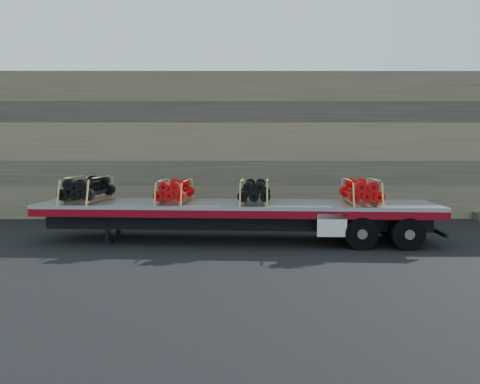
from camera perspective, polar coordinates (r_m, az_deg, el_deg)
The scene contains 7 objects.
ground at distance 17.55m, azimuth -0.72°, elevation -5.68°, with size 120.00×120.00×0.00m, color black.
rock_wall at distance 23.75m, azimuth -0.58°, elevation 5.60°, with size 44.00×3.00×7.00m, color #7A6B54.
trailer at distance 16.94m, azimuth -0.46°, elevation -3.65°, with size 14.10×2.71×1.41m, color #B6B9BE, non-canonical shape.
bundle_front at distance 18.03m, azimuth -18.04°, elevation 0.28°, with size 1.23×2.45×0.87m, color black, non-canonical shape.
bundle_midfront at distance 17.11m, azimuth -7.92°, elevation 0.07°, with size 1.09×2.18×0.77m, color red, non-canonical shape.
bundle_midrear at distance 16.78m, azimuth 1.81°, elevation 0.04°, with size 1.10×2.21×0.78m, color black, non-canonical shape.
bundle_rear at distance 17.08m, azimuth 14.50°, elevation 0.03°, with size 1.15×2.30×0.82m, color red, non-canonical shape.
Camera 1 is at (0.17, -17.25, 3.25)m, focal length 35.00 mm.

